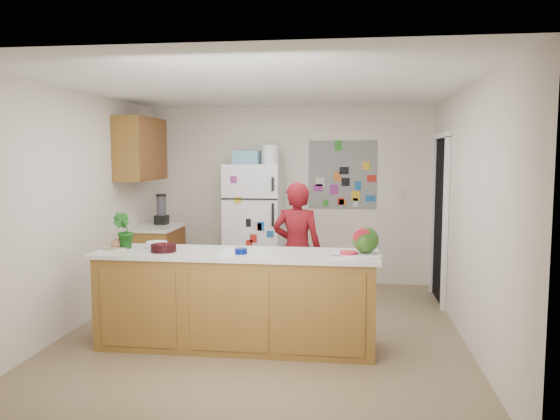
# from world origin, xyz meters

# --- Properties ---
(floor) EXTENTS (4.00, 4.50, 0.02)m
(floor) POSITION_xyz_m (0.00, 0.00, -0.01)
(floor) COLOR brown
(floor) RESTS_ON ground
(wall_back) EXTENTS (4.00, 0.02, 2.50)m
(wall_back) POSITION_xyz_m (0.00, 2.26, 1.25)
(wall_back) COLOR beige
(wall_back) RESTS_ON ground
(wall_left) EXTENTS (0.02, 4.50, 2.50)m
(wall_left) POSITION_xyz_m (-2.01, 0.00, 1.25)
(wall_left) COLOR beige
(wall_left) RESTS_ON ground
(wall_right) EXTENTS (0.02, 4.50, 2.50)m
(wall_right) POSITION_xyz_m (2.01, 0.00, 1.25)
(wall_right) COLOR beige
(wall_right) RESTS_ON ground
(ceiling) EXTENTS (4.00, 4.50, 0.02)m
(ceiling) POSITION_xyz_m (0.00, 0.00, 2.51)
(ceiling) COLOR white
(ceiling) RESTS_ON wall_back
(doorway) EXTENTS (0.03, 0.85, 2.04)m
(doorway) POSITION_xyz_m (1.99, 1.45, 1.02)
(doorway) COLOR black
(doorway) RESTS_ON ground
(peninsula_base) EXTENTS (2.60, 0.62, 0.88)m
(peninsula_base) POSITION_xyz_m (-0.20, -0.50, 0.44)
(peninsula_base) COLOR brown
(peninsula_base) RESTS_ON floor
(peninsula_top) EXTENTS (2.68, 0.70, 0.04)m
(peninsula_top) POSITION_xyz_m (-0.20, -0.50, 0.90)
(peninsula_top) COLOR silver
(peninsula_top) RESTS_ON peninsula_base
(side_counter_base) EXTENTS (0.60, 0.80, 0.86)m
(side_counter_base) POSITION_xyz_m (-1.69, 1.35, 0.43)
(side_counter_base) COLOR brown
(side_counter_base) RESTS_ON floor
(side_counter_top) EXTENTS (0.64, 0.84, 0.04)m
(side_counter_top) POSITION_xyz_m (-1.69, 1.35, 0.88)
(side_counter_top) COLOR silver
(side_counter_top) RESTS_ON side_counter_base
(upper_cabinets) EXTENTS (0.35, 1.00, 0.80)m
(upper_cabinets) POSITION_xyz_m (-1.82, 1.30, 1.90)
(upper_cabinets) COLOR brown
(upper_cabinets) RESTS_ON wall_left
(refrigerator) EXTENTS (0.75, 0.70, 1.70)m
(refrigerator) POSITION_xyz_m (-0.45, 1.88, 0.85)
(refrigerator) COLOR silver
(refrigerator) RESTS_ON floor
(fridge_top_bin) EXTENTS (0.35, 0.28, 0.18)m
(fridge_top_bin) POSITION_xyz_m (-0.55, 1.88, 1.79)
(fridge_top_bin) COLOR #5999B2
(fridge_top_bin) RESTS_ON refrigerator
(photo_collage) EXTENTS (0.95, 0.01, 0.95)m
(photo_collage) POSITION_xyz_m (0.75, 2.24, 1.55)
(photo_collage) COLOR slate
(photo_collage) RESTS_ON wall_back
(person) EXTENTS (0.59, 0.42, 1.53)m
(person) POSITION_xyz_m (0.28, 0.56, 0.76)
(person) COLOR maroon
(person) RESTS_ON floor
(blender_appliance) EXTENTS (0.12, 0.12, 0.38)m
(blender_appliance) POSITION_xyz_m (-1.64, 1.51, 1.09)
(blender_appliance) COLOR black
(blender_appliance) RESTS_ON side_counter_top
(cutting_board) EXTENTS (0.43, 0.36, 0.01)m
(cutting_board) POSITION_xyz_m (0.95, -0.48, 0.93)
(cutting_board) COLOR white
(cutting_board) RESTS_ON peninsula_top
(watermelon) EXTENTS (0.24, 0.24, 0.24)m
(watermelon) POSITION_xyz_m (1.01, -0.46, 1.05)
(watermelon) COLOR #27611A
(watermelon) RESTS_ON cutting_board
(watermelon_slice) EXTENTS (0.16, 0.16, 0.02)m
(watermelon_slice) POSITION_xyz_m (0.86, -0.53, 0.94)
(watermelon_slice) COLOR #BB284E
(watermelon_slice) RESTS_ON cutting_board
(cherry_bowl) EXTENTS (0.27, 0.27, 0.07)m
(cherry_bowl) POSITION_xyz_m (-0.88, -0.58, 0.96)
(cherry_bowl) COLOR black
(cherry_bowl) RESTS_ON peninsula_top
(white_bowl) EXTENTS (0.22, 0.22, 0.06)m
(white_bowl) POSITION_xyz_m (-1.02, -0.38, 0.95)
(white_bowl) COLOR silver
(white_bowl) RESTS_ON peninsula_top
(cobalt_bowl) EXTENTS (0.12, 0.12, 0.05)m
(cobalt_bowl) POSITION_xyz_m (-0.13, -0.59, 0.95)
(cobalt_bowl) COLOR #000D5A
(cobalt_bowl) RESTS_ON peninsula_top
(plate) EXTENTS (0.35, 0.35, 0.02)m
(plate) POSITION_xyz_m (-1.40, -0.43, 0.93)
(plate) COLOR #C3B695
(plate) RESTS_ON peninsula_top
(paper_towel) EXTENTS (0.20, 0.18, 0.02)m
(paper_towel) POSITION_xyz_m (-0.22, -0.50, 0.93)
(paper_towel) COLOR silver
(paper_towel) RESTS_ON peninsula_top
(keys) EXTENTS (0.09, 0.04, 0.01)m
(keys) POSITION_xyz_m (0.74, -0.63, 0.93)
(keys) COLOR gray
(keys) RESTS_ON peninsula_top
(potted_plant) EXTENTS (0.21, 0.18, 0.35)m
(potted_plant) POSITION_xyz_m (-1.32, -0.45, 1.10)
(potted_plant) COLOR #163A0C
(potted_plant) RESTS_ON peninsula_top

